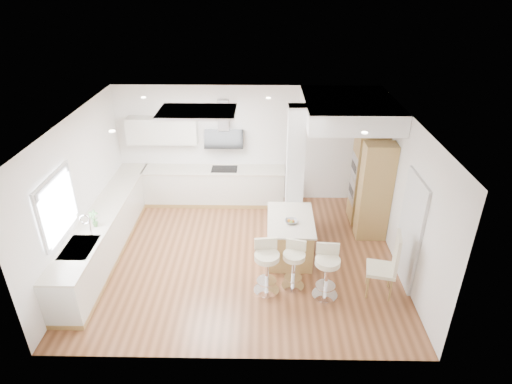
{
  "coord_description": "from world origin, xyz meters",
  "views": [
    {
      "loc": [
        0.4,
        -6.91,
        5.08
      ],
      "look_at": [
        0.27,
        0.4,
        1.24
      ],
      "focal_mm": 30.0,
      "sensor_mm": 36.0,
      "label": 1
    }
  ],
  "objects_px": {
    "bar_stool_c": "(327,269)",
    "peninsula": "(290,237)",
    "dining_chair": "(389,263)",
    "bar_stool_a": "(267,264)",
    "bar_stool_b": "(294,263)"
  },
  "relations": [
    {
      "from": "bar_stool_b",
      "to": "bar_stool_c",
      "type": "distance_m",
      "value": 0.59
    },
    {
      "from": "peninsula",
      "to": "bar_stool_c",
      "type": "bearing_deg",
      "value": -64.49
    },
    {
      "from": "bar_stool_b",
      "to": "dining_chair",
      "type": "height_order",
      "value": "dining_chair"
    },
    {
      "from": "bar_stool_c",
      "to": "peninsula",
      "type": "bearing_deg",
      "value": 119.02
    },
    {
      "from": "peninsula",
      "to": "bar_stool_a",
      "type": "bearing_deg",
      "value": -112.12
    },
    {
      "from": "bar_stool_a",
      "to": "bar_stool_b",
      "type": "distance_m",
      "value": 0.5
    },
    {
      "from": "bar_stool_a",
      "to": "dining_chair",
      "type": "distance_m",
      "value": 2.07
    },
    {
      "from": "bar_stool_c",
      "to": "bar_stool_a",
      "type": "bearing_deg",
      "value": 178.1
    },
    {
      "from": "bar_stool_b",
      "to": "dining_chair",
      "type": "distance_m",
      "value": 1.6
    },
    {
      "from": "peninsula",
      "to": "bar_stool_c",
      "type": "distance_m",
      "value": 1.34
    },
    {
      "from": "bar_stool_b",
      "to": "bar_stool_c",
      "type": "height_order",
      "value": "bar_stool_c"
    },
    {
      "from": "dining_chair",
      "to": "bar_stool_a",
      "type": "bearing_deg",
      "value": -168.94
    },
    {
      "from": "bar_stool_a",
      "to": "bar_stool_c",
      "type": "distance_m",
      "value": 1.03
    },
    {
      "from": "bar_stool_b",
      "to": "dining_chair",
      "type": "relative_size",
      "value": 0.74
    },
    {
      "from": "peninsula",
      "to": "bar_stool_c",
      "type": "xyz_separation_m",
      "value": [
        0.56,
        -1.21,
        0.15
      ]
    }
  ]
}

